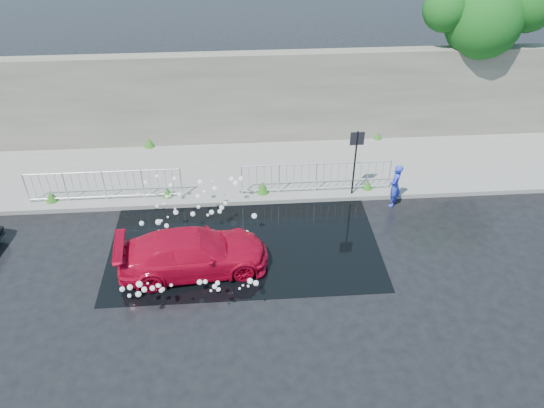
{
  "coord_description": "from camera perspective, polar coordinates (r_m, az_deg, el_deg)",
  "views": [
    {
      "loc": [
        0.43,
        -11.52,
        10.22
      ],
      "look_at": [
        1.38,
        1.48,
        1.0
      ],
      "focal_mm": 35.0,
      "sensor_mm": 36.0,
      "label": 1
    }
  ],
  "objects": [
    {
      "name": "ground",
      "position": [
        15.4,
        -4.75,
        -6.44
      ],
      "size": [
        90.0,
        90.0,
        0.0
      ],
      "primitive_type": "plane",
      "color": "black",
      "rests_on": "ground"
    },
    {
      "name": "person",
      "position": [
        17.72,
        13.1,
        1.95
      ],
      "size": [
        0.56,
        0.65,
        1.5
      ],
      "primitive_type": "imported",
      "rotation": [
        0.0,
        0.0,
        -2.01
      ],
      "color": "blue",
      "rests_on": "ground"
    },
    {
      "name": "sign_post",
      "position": [
        17.32,
        9.0,
        5.44
      ],
      "size": [
        0.45,
        0.06,
        2.5
      ],
      "color": "black",
      "rests_on": "ground"
    },
    {
      "name": "red_car",
      "position": [
        14.96,
        -8.46,
        -5.18
      ],
      "size": [
        4.31,
        2.11,
        1.21
      ],
      "primitive_type": "imported",
      "rotation": [
        0.0,
        0.0,
        1.67
      ],
      "color": "#AE0621",
      "rests_on": "ground"
    },
    {
      "name": "retaining_wall",
      "position": [
        20.49,
        -5.11,
        11.17
      ],
      "size": [
        30.0,
        0.6,
        3.5
      ],
      "primitive_type": "cube",
      "color": "#575349",
      "rests_on": "pavement"
    },
    {
      "name": "railing_right",
      "position": [
        17.82,
        4.78,
        2.98
      ],
      "size": [
        5.05,
        0.05,
        1.1
      ],
      "color": "silver",
      "rests_on": "pavement"
    },
    {
      "name": "water_spray",
      "position": [
        15.7,
        -8.62,
        -2.47
      ],
      "size": [
        3.69,
        5.36,
        1.04
      ],
      "color": "white",
      "rests_on": "ground"
    },
    {
      "name": "puddle",
      "position": [
        16.15,
        -2.99,
        -4.0
      ],
      "size": [
        8.0,
        5.0,
        0.01
      ],
      "primitive_type": "cube",
      "color": "black",
      "rests_on": "ground"
    },
    {
      "name": "railing_left",
      "position": [
        18.18,
        -17.62,
        2.0
      ],
      "size": [
        5.05,
        0.05,
        1.1
      ],
      "color": "silver",
      "rests_on": "pavement"
    },
    {
      "name": "tree",
      "position": [
        21.79,
        22.48,
        18.3
      ],
      "size": [
        4.89,
        2.85,
        6.28
      ],
      "color": "#332114",
      "rests_on": "ground"
    },
    {
      "name": "weeds",
      "position": [
        18.73,
        -6.14,
        3.17
      ],
      "size": [
        12.17,
        3.93,
        0.42
      ],
      "color": "#184E14",
      "rests_on": "pavement"
    },
    {
      "name": "pavement",
      "position": [
        19.39,
        -4.83,
        3.59
      ],
      "size": [
        30.0,
        4.0,
        0.15
      ],
      "primitive_type": "cube",
      "color": "slate",
      "rests_on": "ground"
    },
    {
      "name": "curb",
      "position": [
        17.71,
        -4.81,
        0.21
      ],
      "size": [
        30.0,
        0.25,
        0.16
      ],
      "primitive_type": "cube",
      "color": "slate",
      "rests_on": "ground"
    }
  ]
}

